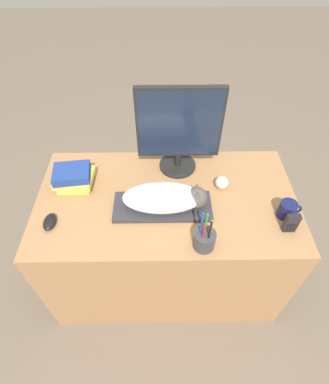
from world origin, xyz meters
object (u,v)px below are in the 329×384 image
object	(u,v)px
baseball	(222,183)
book_stack	(74,178)
keyboard	(163,207)
computer_mouse	(50,222)
monitor	(179,128)
pen_cup	(204,239)
phone	(291,223)
coffee_mug	(288,210)
cat	(167,197)

from	to	relation	value
baseball	book_stack	size ratio (longest dim) A/B	0.34
keyboard	baseball	xyz separation A→B (m)	(0.31, 0.14, 0.02)
computer_mouse	monitor	bearing A→B (deg)	32.26
pen_cup	baseball	size ratio (longest dim) A/B	3.22
phone	coffee_mug	bearing A→B (deg)	81.30
book_stack	pen_cup	bearing A→B (deg)	-30.81
cat	computer_mouse	bearing A→B (deg)	-170.76
coffee_mug	pen_cup	bearing A→B (deg)	-158.14
cat	coffee_mug	size ratio (longest dim) A/B	3.68
computer_mouse	phone	distance (m)	1.11
keyboard	cat	distance (m)	0.07
phone	baseball	bearing A→B (deg)	134.41
coffee_mug	keyboard	bearing A→B (deg)	175.03
computer_mouse	coffee_mug	distance (m)	1.12
monitor	coffee_mug	size ratio (longest dim) A/B	4.36
baseball	book_stack	world-z (taller)	book_stack
book_stack	baseball	bearing A→B (deg)	-1.79
cat	coffee_mug	bearing A→B (deg)	-5.18
keyboard	pen_cup	bearing A→B (deg)	-50.40
monitor	baseball	size ratio (longest dim) A/B	6.93
keyboard	phone	xyz separation A→B (m)	(0.58, -0.14, 0.04)
keyboard	baseball	world-z (taller)	baseball
keyboard	baseball	distance (m)	0.34
book_stack	coffee_mug	bearing A→B (deg)	-11.50
phone	computer_mouse	bearing A→B (deg)	177.44
pen_cup	baseball	world-z (taller)	pen_cup
computer_mouse	pen_cup	xyz separation A→B (m)	(0.71, -0.13, 0.03)
computer_mouse	coffee_mug	world-z (taller)	coffee_mug
baseball	monitor	bearing A→B (deg)	143.93
monitor	cat	bearing A→B (deg)	-102.02
monitor	computer_mouse	bearing A→B (deg)	-147.74
coffee_mug	computer_mouse	bearing A→B (deg)	-178.05
monitor	coffee_mug	world-z (taller)	monitor
monitor	baseball	distance (m)	0.35
cat	baseball	xyz separation A→B (m)	(0.28, 0.14, -0.04)
cat	book_stack	xyz separation A→B (m)	(-0.48, 0.16, -0.02)
computer_mouse	baseball	world-z (taller)	baseball
pen_cup	baseball	bearing A→B (deg)	70.13
pen_cup	phone	world-z (taller)	pen_cup
monitor	keyboard	bearing A→B (deg)	-106.21
monitor	coffee_mug	bearing A→B (deg)	-34.71
keyboard	computer_mouse	distance (m)	0.54
keyboard	phone	distance (m)	0.60
baseball	pen_cup	bearing A→B (deg)	-109.87
computer_mouse	pen_cup	bearing A→B (deg)	-10.20
keyboard	computer_mouse	size ratio (longest dim) A/B	4.80
coffee_mug	book_stack	xyz separation A→B (m)	(-1.05, 0.21, 0.02)
baseball	book_stack	xyz separation A→B (m)	(-0.76, 0.02, 0.02)
cat	book_stack	bearing A→B (deg)	161.35
phone	book_stack	xyz separation A→B (m)	(-1.03, 0.30, 0.01)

